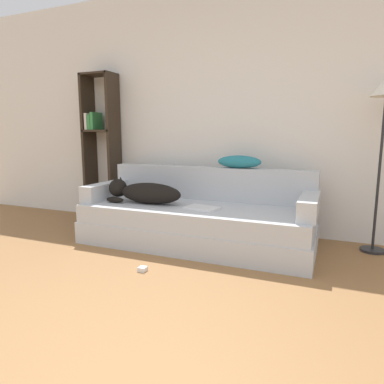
# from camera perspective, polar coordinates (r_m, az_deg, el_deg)

# --- Properties ---
(wall_back) EXTENTS (7.69, 0.06, 2.70)m
(wall_back) POSITION_cam_1_polar(r_m,az_deg,el_deg) (3.88, 7.13, 13.56)
(wall_back) COLOR silver
(wall_back) RESTS_ON ground_plane
(couch) EXTENTS (2.24, 0.88, 0.39)m
(couch) POSITION_cam_1_polar(r_m,az_deg,el_deg) (3.37, 0.63, -5.59)
(couch) COLOR #B2B7BC
(couch) RESTS_ON ground_plane
(couch_backrest) EXTENTS (2.20, 0.15, 0.35)m
(couch_backrest) POSITION_cam_1_polar(r_m,az_deg,el_deg) (3.64, 2.82, 1.46)
(couch_backrest) COLOR #B2B7BC
(couch_backrest) RESTS_ON couch
(couch_arm_left) EXTENTS (0.15, 0.69, 0.17)m
(couch_arm_left) POSITION_cam_1_polar(r_m,az_deg,el_deg) (3.82, -14.10, 0.23)
(couch_arm_left) COLOR #B2B7BC
(couch_arm_left) RESTS_ON couch
(couch_arm_right) EXTENTS (0.15, 0.69, 0.17)m
(couch_arm_right) POSITION_cam_1_polar(r_m,az_deg,el_deg) (3.08, 18.97, -2.17)
(couch_arm_right) COLOR #B2B7BC
(couch_arm_right) RESTS_ON couch
(dog) EXTENTS (0.81, 0.24, 0.25)m
(dog) POSITION_cam_1_polar(r_m,az_deg,el_deg) (3.47, -8.07, -0.05)
(dog) COLOR black
(dog) RESTS_ON couch
(laptop) EXTENTS (0.34, 0.26, 0.02)m
(laptop) POSITION_cam_1_polar(r_m,az_deg,el_deg) (3.19, 1.67, -2.67)
(laptop) COLOR silver
(laptop) RESTS_ON couch
(throw_pillow) EXTENTS (0.45, 0.18, 0.13)m
(throw_pillow) POSITION_cam_1_polar(r_m,az_deg,el_deg) (3.53, 7.88, 5.01)
(throw_pillow) COLOR teal
(throw_pillow) RESTS_ON couch_backrest
(bookshelf) EXTENTS (0.42, 0.26, 1.81)m
(bookshelf) POSITION_cam_1_polar(r_m,az_deg,el_deg) (4.47, -15.00, 8.29)
(bookshelf) COLOR #2D2319
(bookshelf) RESTS_ON ground_plane
(power_adapter) EXTENTS (0.06, 0.06, 0.04)m
(power_adapter) POSITION_cam_1_polar(r_m,az_deg,el_deg) (2.81, -8.24, -12.59)
(power_adapter) COLOR silver
(power_adapter) RESTS_ON ground_plane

